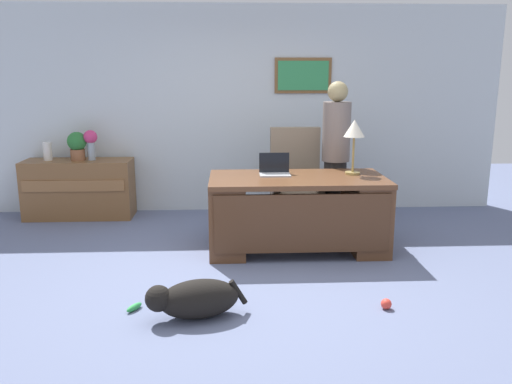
{
  "coord_description": "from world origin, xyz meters",
  "views": [
    {
      "loc": [
        -0.11,
        -4.41,
        1.82
      ],
      "look_at": [
        0.13,
        0.3,
        0.75
      ],
      "focal_mm": 36.6,
      "sensor_mm": 36.0,
      "label": 1
    }
  ],
  "objects_px": {
    "laptop": "(275,169)",
    "vase_empty": "(48,151)",
    "desk_lamp": "(354,132)",
    "credenza": "(79,189)",
    "dog_lying": "(194,299)",
    "desk": "(297,211)",
    "vase_with_flowers": "(91,141)",
    "armchair": "(296,184)",
    "dog_toy_ball": "(386,304)",
    "dog_toy_bone": "(134,307)",
    "potted_plant": "(77,145)",
    "person_standing": "(336,155)"
  },
  "relations": [
    {
      "from": "vase_with_flowers",
      "to": "armchair",
      "type": "bearing_deg",
      "value": -11.63
    },
    {
      "from": "desk",
      "to": "laptop",
      "type": "bearing_deg",
      "value": 143.52
    },
    {
      "from": "person_standing",
      "to": "vase_with_flowers",
      "type": "relative_size",
      "value": 4.58
    },
    {
      "from": "credenza",
      "to": "potted_plant",
      "type": "bearing_deg",
      "value": 5.51
    },
    {
      "from": "desk",
      "to": "vase_with_flowers",
      "type": "height_order",
      "value": "vase_with_flowers"
    },
    {
      "from": "dog_lying",
      "to": "potted_plant",
      "type": "bearing_deg",
      "value": 119.1
    },
    {
      "from": "potted_plant",
      "to": "credenza",
      "type": "bearing_deg",
      "value": -174.49
    },
    {
      "from": "credenza",
      "to": "laptop",
      "type": "height_order",
      "value": "laptop"
    },
    {
      "from": "person_standing",
      "to": "vase_empty",
      "type": "relative_size",
      "value": 7.48
    },
    {
      "from": "desk_lamp",
      "to": "vase_empty",
      "type": "relative_size",
      "value": 2.48
    },
    {
      "from": "laptop",
      "to": "vase_with_flowers",
      "type": "height_order",
      "value": "vase_with_flowers"
    },
    {
      "from": "laptop",
      "to": "vase_empty",
      "type": "xyz_separation_m",
      "value": [
        -2.78,
        1.26,
        0.03
      ]
    },
    {
      "from": "person_standing",
      "to": "dog_lying",
      "type": "relative_size",
      "value": 2.25
    },
    {
      "from": "dog_lying",
      "to": "desk_lamp",
      "type": "xyz_separation_m",
      "value": [
        1.58,
        1.7,
        1.07
      ]
    },
    {
      "from": "vase_empty",
      "to": "dog_toy_ball",
      "type": "bearing_deg",
      "value": -39.29
    },
    {
      "from": "credenza",
      "to": "person_standing",
      "type": "xyz_separation_m",
      "value": [
        3.17,
        -0.73,
        0.53
      ]
    },
    {
      "from": "dog_lying",
      "to": "dog_toy_bone",
      "type": "distance_m",
      "value": 0.53
    },
    {
      "from": "potted_plant",
      "to": "dog_toy_bone",
      "type": "distance_m",
      "value": 3.18
    },
    {
      "from": "potted_plant",
      "to": "person_standing",
      "type": "bearing_deg",
      "value": -13.08
    },
    {
      "from": "credenza",
      "to": "laptop",
      "type": "xyz_separation_m",
      "value": [
        2.42,
        -1.25,
        0.46
      ]
    },
    {
      "from": "potted_plant",
      "to": "vase_empty",
      "type": "bearing_deg",
      "value": 180.0
    },
    {
      "from": "armchair",
      "to": "potted_plant",
      "type": "relative_size",
      "value": 3.3
    },
    {
      "from": "dog_toy_bone",
      "to": "armchair",
      "type": "bearing_deg",
      "value": 55.73
    },
    {
      "from": "desk_lamp",
      "to": "vase_with_flowers",
      "type": "relative_size",
      "value": 1.52
    },
    {
      "from": "vase_empty",
      "to": "dog_toy_bone",
      "type": "bearing_deg",
      "value": -61.31
    },
    {
      "from": "person_standing",
      "to": "dog_toy_ball",
      "type": "xyz_separation_m",
      "value": [
        0.0,
        -2.16,
        -0.86
      ]
    },
    {
      "from": "person_standing",
      "to": "dog_toy_bone",
      "type": "relative_size",
      "value": 10.5
    },
    {
      "from": "vase_with_flowers",
      "to": "potted_plant",
      "type": "relative_size",
      "value": 1.06
    },
    {
      "from": "armchair",
      "to": "dog_lying",
      "type": "relative_size",
      "value": 1.54
    },
    {
      "from": "desk",
      "to": "potted_plant",
      "type": "distance_m",
      "value": 3.04
    },
    {
      "from": "dog_lying",
      "to": "vase_empty",
      "type": "distance_m",
      "value": 3.66
    },
    {
      "from": "armchair",
      "to": "laptop",
      "type": "xyz_separation_m",
      "value": [
        -0.32,
        -0.73,
        0.32
      ]
    },
    {
      "from": "armchair",
      "to": "laptop",
      "type": "relative_size",
      "value": 3.72
    },
    {
      "from": "desk_lamp",
      "to": "laptop",
      "type": "bearing_deg",
      "value": 178.98
    },
    {
      "from": "dog_lying",
      "to": "desk",
      "type": "bearing_deg",
      "value": 57.6
    },
    {
      "from": "potted_plant",
      "to": "desk_lamp",
      "type": "bearing_deg",
      "value": -21.46
    },
    {
      "from": "dog_lying",
      "to": "vase_empty",
      "type": "bearing_deg",
      "value": 124.33
    },
    {
      "from": "desk_lamp",
      "to": "vase_empty",
      "type": "xyz_separation_m",
      "value": [
        -3.61,
        1.27,
        -0.37
      ]
    },
    {
      "from": "person_standing",
      "to": "dog_lying",
      "type": "bearing_deg",
      "value": -123.97
    },
    {
      "from": "credenza",
      "to": "desk_lamp",
      "type": "bearing_deg",
      "value": -21.35
    },
    {
      "from": "laptop",
      "to": "vase_empty",
      "type": "relative_size",
      "value": 1.38
    },
    {
      "from": "armchair",
      "to": "dog_toy_bone",
      "type": "bearing_deg",
      "value": -124.27
    },
    {
      "from": "potted_plant",
      "to": "armchair",
      "type": "bearing_deg",
      "value": -10.92
    },
    {
      "from": "desk",
      "to": "vase_empty",
      "type": "distance_m",
      "value": 3.35
    },
    {
      "from": "armchair",
      "to": "desk_lamp",
      "type": "distance_m",
      "value": 1.15
    },
    {
      "from": "dog_lying",
      "to": "armchair",
      "type": "bearing_deg",
      "value": 66.26
    },
    {
      "from": "person_standing",
      "to": "potted_plant",
      "type": "relative_size",
      "value": 4.84
    },
    {
      "from": "vase_with_flowers",
      "to": "dog_toy_bone",
      "type": "relative_size",
      "value": 2.29
    },
    {
      "from": "dog_toy_bone",
      "to": "desk",
      "type": "bearing_deg",
      "value": 43.5
    },
    {
      "from": "armchair",
      "to": "dog_toy_ball",
      "type": "height_order",
      "value": "armchair"
    }
  ]
}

